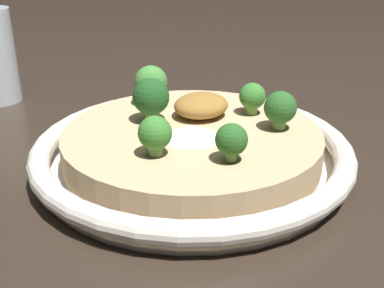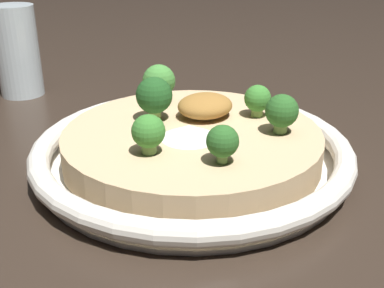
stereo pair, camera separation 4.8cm
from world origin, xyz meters
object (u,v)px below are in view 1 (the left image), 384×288
broccoli_back (151,98)px  broccoli_right (280,109)px  broccoli_back_right (151,83)px  broccoli_left (155,134)px  risotto_bowl (192,149)px  broccoli_front_right (252,97)px  broccoli_front_left (231,140)px

broccoli_back → broccoli_right: size_ratio=1.17×
broccoli_back_right → broccoli_right: bearing=-70.3°
broccoli_back_right → broccoli_left: broccoli_back_right is taller
risotto_bowl → broccoli_front_right: size_ratio=9.41×
broccoli_back → broccoli_right: bearing=-50.8°
broccoli_front_right → broccoli_front_left: (-0.10, -0.07, 0.00)m
risotto_bowl → broccoli_left: size_ratio=8.85×
broccoli_front_right → broccoli_back: size_ratio=0.75×
risotto_bowl → broccoli_left: (-0.06, -0.02, 0.04)m
broccoli_back → broccoli_front_left: broccoli_back is taller
broccoli_back → broccoli_left: 0.08m
broccoli_back_right → broccoli_left: (-0.08, -0.11, -0.01)m
risotto_bowl → broccoli_right: broccoli_right is taller
risotto_bowl → broccoli_back: 0.07m
broccoli_front_right → broccoli_front_left: bearing=-146.3°
broccoli_front_right → broccoli_back_right: size_ratio=0.76×
broccoli_back_right → broccoli_back: 0.05m
broccoli_back_right → broccoli_back: (-0.03, -0.04, 0.00)m
risotto_bowl → broccoli_right: (0.07, -0.05, 0.04)m
broccoli_right → broccoli_front_right: bearing=76.0°
broccoli_front_left → broccoli_front_right: bearing=33.7°
broccoli_front_right → broccoli_back_right: 0.11m
broccoli_back → broccoli_right: (0.08, -0.10, -0.00)m
risotto_bowl → broccoli_right: bearing=-39.1°
risotto_bowl → broccoli_right: 0.10m
broccoli_front_right → broccoli_left: bearing=-174.3°
broccoli_front_left → broccoli_right: 0.09m
broccoli_front_left → broccoli_right: broccoli_right is taller
risotto_bowl → broccoli_front_left: (-0.02, -0.07, 0.04)m
broccoli_front_right → broccoli_back_right: broccoli_back_right is taller
broccoli_front_left → broccoli_left: 0.07m
risotto_bowl → broccoli_front_right: bearing=-5.5°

